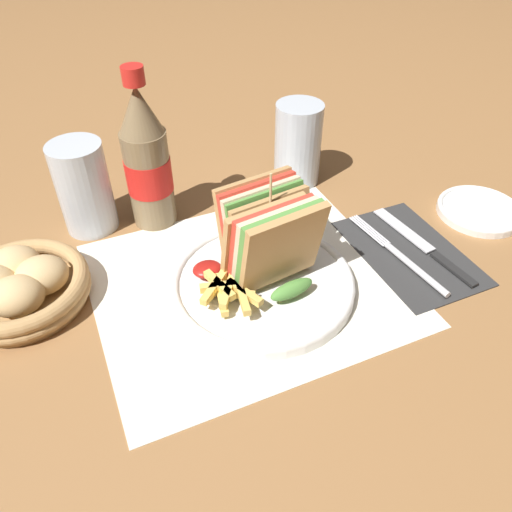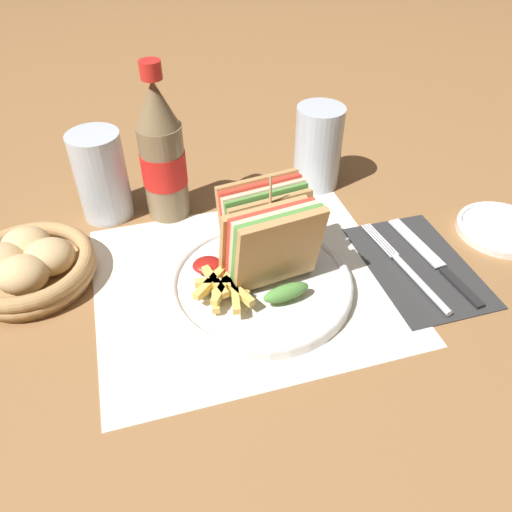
{
  "view_description": "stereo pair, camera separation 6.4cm",
  "coord_description": "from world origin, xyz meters",
  "px_view_note": "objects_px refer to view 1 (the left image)",
  "views": [
    {
      "loc": [
        -0.2,
        -0.45,
        0.46
      ],
      "look_at": [
        -0.01,
        -0.0,
        0.04
      ],
      "focal_mm": 35.0,
      "sensor_mm": 36.0,
      "label": 1
    },
    {
      "loc": [
        -0.14,
        -0.47,
        0.46
      ],
      "look_at": [
        -0.01,
        -0.0,
        0.04
      ],
      "focal_mm": 35.0,
      "sensor_mm": 36.0,
      "label": 2
    }
  ],
  "objects_px": {
    "glass_near": "(298,149)",
    "glass_far": "(84,188)",
    "knife": "(424,246)",
    "bread_basket": "(19,287)",
    "club_sandwich": "(270,237)",
    "fork": "(406,260)",
    "plate_main": "(262,283)",
    "coke_bottle_near": "(147,162)",
    "side_saucer": "(479,210)"
  },
  "relations": [
    {
      "from": "knife",
      "to": "side_saucer",
      "type": "bearing_deg",
      "value": 9.35
    },
    {
      "from": "club_sandwich",
      "to": "fork",
      "type": "relative_size",
      "value": 0.76
    },
    {
      "from": "knife",
      "to": "bread_basket",
      "type": "xyz_separation_m",
      "value": [
        -0.53,
        0.12,
        0.02
      ]
    },
    {
      "from": "knife",
      "to": "glass_near",
      "type": "distance_m",
      "value": 0.26
    },
    {
      "from": "plate_main",
      "to": "glass_far",
      "type": "relative_size",
      "value": 1.77
    },
    {
      "from": "plate_main",
      "to": "glass_near",
      "type": "bearing_deg",
      "value": 53.58
    },
    {
      "from": "plate_main",
      "to": "glass_near",
      "type": "height_order",
      "value": "glass_near"
    },
    {
      "from": "glass_far",
      "to": "bread_basket",
      "type": "distance_m",
      "value": 0.17
    },
    {
      "from": "club_sandwich",
      "to": "coke_bottle_near",
      "type": "height_order",
      "value": "coke_bottle_near"
    },
    {
      "from": "plate_main",
      "to": "bread_basket",
      "type": "distance_m",
      "value": 0.3
    },
    {
      "from": "coke_bottle_near",
      "to": "glass_near",
      "type": "height_order",
      "value": "coke_bottle_near"
    },
    {
      "from": "side_saucer",
      "to": "knife",
      "type": "bearing_deg",
      "value": -164.82
    },
    {
      "from": "glass_far",
      "to": "fork",
      "type": "bearing_deg",
      "value": -34.98
    },
    {
      "from": "fork",
      "to": "side_saucer",
      "type": "xyz_separation_m",
      "value": [
        0.18,
        0.05,
        -0.0
      ]
    },
    {
      "from": "fork",
      "to": "side_saucer",
      "type": "relative_size",
      "value": 1.52
    },
    {
      "from": "club_sandwich",
      "to": "plate_main",
      "type": "bearing_deg",
      "value": -142.8
    },
    {
      "from": "coke_bottle_near",
      "to": "side_saucer",
      "type": "height_order",
      "value": "coke_bottle_near"
    },
    {
      "from": "fork",
      "to": "side_saucer",
      "type": "distance_m",
      "value": 0.19
    },
    {
      "from": "coke_bottle_near",
      "to": "glass_far",
      "type": "distance_m",
      "value": 0.1
    },
    {
      "from": "plate_main",
      "to": "fork",
      "type": "xyz_separation_m",
      "value": [
        0.2,
        -0.04,
        -0.0
      ]
    },
    {
      "from": "plate_main",
      "to": "bread_basket",
      "type": "bearing_deg",
      "value": 160.52
    },
    {
      "from": "club_sandwich",
      "to": "side_saucer",
      "type": "height_order",
      "value": "club_sandwich"
    },
    {
      "from": "fork",
      "to": "glass_far",
      "type": "relative_size",
      "value": 1.44
    },
    {
      "from": "plate_main",
      "to": "side_saucer",
      "type": "xyz_separation_m",
      "value": [
        0.38,
        0.02,
        -0.0
      ]
    },
    {
      "from": "plate_main",
      "to": "coke_bottle_near",
      "type": "relative_size",
      "value": 1.02
    },
    {
      "from": "knife",
      "to": "glass_near",
      "type": "height_order",
      "value": "glass_near"
    },
    {
      "from": "plate_main",
      "to": "knife",
      "type": "xyz_separation_m",
      "value": [
        0.24,
        -0.02,
        -0.0
      ]
    },
    {
      "from": "bread_basket",
      "to": "side_saucer",
      "type": "distance_m",
      "value": 0.67
    },
    {
      "from": "plate_main",
      "to": "coke_bottle_near",
      "type": "bearing_deg",
      "value": 113.1
    },
    {
      "from": "glass_far",
      "to": "bread_basket",
      "type": "xyz_separation_m",
      "value": [
        -0.11,
        -0.13,
        -0.04
      ]
    },
    {
      "from": "plate_main",
      "to": "club_sandwich",
      "type": "height_order",
      "value": "club_sandwich"
    },
    {
      "from": "club_sandwich",
      "to": "fork",
      "type": "bearing_deg",
      "value": -14.77
    },
    {
      "from": "plate_main",
      "to": "bread_basket",
      "type": "height_order",
      "value": "bread_basket"
    },
    {
      "from": "glass_near",
      "to": "glass_far",
      "type": "bearing_deg",
      "value": 178.65
    },
    {
      "from": "bread_basket",
      "to": "club_sandwich",
      "type": "bearing_deg",
      "value": -16.51
    },
    {
      "from": "knife",
      "to": "glass_far",
      "type": "relative_size",
      "value": 1.42
    },
    {
      "from": "knife",
      "to": "glass_far",
      "type": "xyz_separation_m",
      "value": [
        -0.42,
        0.25,
        0.06
      ]
    },
    {
      "from": "plate_main",
      "to": "knife",
      "type": "bearing_deg",
      "value": -4.73
    },
    {
      "from": "club_sandwich",
      "to": "side_saucer",
      "type": "xyz_separation_m",
      "value": [
        0.36,
        0.0,
        -0.06
      ]
    },
    {
      "from": "club_sandwich",
      "to": "bread_basket",
      "type": "xyz_separation_m",
      "value": [
        -0.3,
        0.09,
        -0.05
      ]
    },
    {
      "from": "plate_main",
      "to": "club_sandwich",
      "type": "relative_size",
      "value": 1.62
    },
    {
      "from": "glass_far",
      "to": "bread_basket",
      "type": "height_order",
      "value": "glass_far"
    },
    {
      "from": "coke_bottle_near",
      "to": "side_saucer",
      "type": "bearing_deg",
      "value": -22.07
    },
    {
      "from": "coke_bottle_near",
      "to": "side_saucer",
      "type": "distance_m",
      "value": 0.51
    },
    {
      "from": "glass_far",
      "to": "side_saucer",
      "type": "height_order",
      "value": "glass_far"
    },
    {
      "from": "fork",
      "to": "glass_near",
      "type": "relative_size",
      "value": 1.44
    },
    {
      "from": "club_sandwich",
      "to": "bread_basket",
      "type": "relative_size",
      "value": 0.87
    },
    {
      "from": "fork",
      "to": "coke_bottle_near",
      "type": "relative_size",
      "value": 0.83
    },
    {
      "from": "plate_main",
      "to": "side_saucer",
      "type": "bearing_deg",
      "value": 2.42
    },
    {
      "from": "plate_main",
      "to": "fork",
      "type": "height_order",
      "value": "plate_main"
    }
  ]
}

